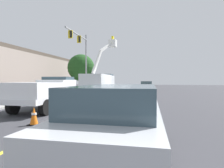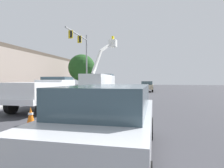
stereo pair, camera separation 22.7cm
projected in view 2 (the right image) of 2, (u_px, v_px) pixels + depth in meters
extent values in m
plane|color=#38383D|center=(120.00, 96.00, 22.60)|extent=(120.00, 120.00, 0.00)
cube|color=#9E9E99|center=(64.00, 94.00, 24.15)|extent=(60.11, 7.04, 0.12)
cube|color=yellow|center=(120.00, 96.00, 22.60)|extent=(49.93, 3.03, 0.01)
cube|color=silver|center=(99.00, 88.00, 23.36)|extent=(8.33, 2.97, 0.36)
cube|color=silver|center=(104.00, 81.00, 25.91)|extent=(2.75, 2.50, 1.60)
cube|color=#384C56|center=(105.00, 76.00, 26.09)|extent=(1.92, 2.20, 0.64)
cube|color=silver|center=(97.00, 82.00, 22.39)|extent=(5.38, 2.80, 1.80)
cube|color=white|center=(97.00, 62.00, 21.49)|extent=(1.67, 0.81, 2.80)
cube|color=white|center=(107.00, 46.00, 23.05)|extent=(2.57, 1.13, 1.66)
cube|color=white|center=(113.00, 43.00, 24.06)|extent=(0.90, 0.90, 0.90)
cube|color=yellow|center=(113.00, 39.00, 24.05)|extent=(0.36, 0.24, 0.60)
cylinder|color=black|center=(97.00, 90.00, 26.41)|extent=(1.06, 0.40, 1.04)
cylinder|color=black|center=(113.00, 90.00, 25.93)|extent=(1.06, 0.40, 1.04)
cylinder|color=black|center=(86.00, 91.00, 22.17)|extent=(1.06, 0.40, 1.04)
cylinder|color=black|center=(105.00, 92.00, 21.69)|extent=(1.06, 0.40, 1.04)
cylinder|color=black|center=(82.00, 92.00, 20.89)|extent=(1.06, 0.40, 1.04)
cylinder|color=black|center=(102.00, 92.00, 20.41)|extent=(1.06, 0.40, 1.04)
cube|color=white|center=(46.00, 97.00, 11.81)|extent=(5.71, 2.42, 0.30)
cube|color=white|center=(56.00, 88.00, 13.01)|extent=(2.12, 2.04, 1.10)
cube|color=#384C56|center=(57.00, 81.00, 13.19)|extent=(1.44, 1.84, 0.56)
cube|color=white|center=(36.00, 92.00, 10.82)|extent=(3.47, 2.29, 1.10)
cylinder|color=black|center=(48.00, 100.00, 13.83)|extent=(0.86, 0.35, 0.84)
cylinder|color=black|center=(73.00, 100.00, 13.42)|extent=(0.86, 0.35, 0.84)
cylinder|color=black|center=(11.00, 106.00, 10.22)|extent=(0.86, 0.35, 0.84)
cylinder|color=black|center=(43.00, 107.00, 9.81)|extent=(0.86, 0.35, 0.84)
cube|color=tan|center=(147.00, 87.00, 30.72)|extent=(4.90, 2.17, 0.70)
cube|color=#384C56|center=(147.00, 83.00, 30.85)|extent=(3.55, 1.87, 0.60)
cylinder|color=black|center=(153.00, 90.00, 28.95)|extent=(0.69, 0.28, 0.68)
cylinder|color=black|center=(141.00, 90.00, 29.31)|extent=(0.69, 0.28, 0.68)
cylinder|color=black|center=(153.00, 89.00, 32.14)|extent=(0.69, 0.28, 0.68)
cylinder|color=black|center=(142.00, 89.00, 32.50)|extent=(0.69, 0.28, 0.68)
cube|color=silver|center=(110.00, 124.00, 4.39)|extent=(4.90, 2.17, 0.70)
cube|color=#384C56|center=(111.00, 98.00, 4.53)|extent=(3.55, 1.87, 0.60)
cylinder|color=black|center=(149.00, 128.00, 5.81)|extent=(0.69, 0.28, 0.68)
cylinder|color=black|center=(96.00, 126.00, 6.18)|extent=(0.69, 0.28, 0.68)
cube|color=black|center=(31.00, 124.00, 7.73)|extent=(0.40, 0.40, 0.04)
cone|color=orange|center=(31.00, 115.00, 7.72)|extent=(0.32, 0.32, 0.69)
cylinder|color=white|center=(31.00, 114.00, 7.72)|extent=(0.20, 0.20, 0.08)
cube|color=black|center=(119.00, 93.00, 27.43)|extent=(0.40, 0.40, 0.04)
cone|color=orange|center=(119.00, 90.00, 27.42)|extent=(0.32, 0.32, 0.75)
cylinder|color=white|center=(119.00, 90.00, 27.42)|extent=(0.20, 0.20, 0.08)
cylinder|color=gray|center=(87.00, 64.00, 29.43)|extent=(0.22, 0.22, 8.86)
cube|color=gray|center=(77.00, 34.00, 25.83)|extent=(7.23, 0.57, 0.16)
cube|color=gold|center=(79.00, 39.00, 26.55)|extent=(0.15, 0.57, 1.00)
cube|color=black|center=(80.00, 39.00, 26.53)|extent=(0.22, 0.33, 0.84)
cube|color=gold|center=(71.00, 34.00, 23.72)|extent=(0.15, 0.57, 1.00)
cube|color=black|center=(71.00, 34.00, 23.70)|extent=(0.22, 0.33, 0.84)
cube|color=gray|center=(14.00, 74.00, 29.47)|extent=(22.88, 10.56, 5.60)
cube|color=#4C4238|center=(14.00, 54.00, 29.42)|extent=(22.88, 10.56, 0.50)
cylinder|color=brown|center=(82.00, 84.00, 32.83)|extent=(0.32, 0.32, 2.40)
sphere|color=#1E471C|center=(82.00, 68.00, 32.78)|extent=(4.61, 4.61, 4.61)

